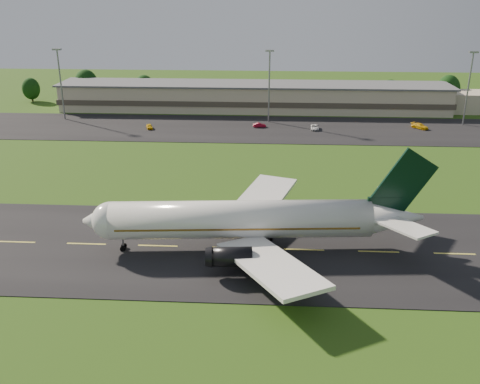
# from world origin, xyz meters

# --- Properties ---
(ground) EXTENTS (360.00, 360.00, 0.00)m
(ground) POSITION_xyz_m (0.00, 0.00, 0.00)
(ground) COLOR #244812
(ground) RESTS_ON ground
(taxiway) EXTENTS (220.00, 30.00, 0.10)m
(taxiway) POSITION_xyz_m (0.00, 0.00, 0.05)
(taxiway) COLOR black
(taxiway) RESTS_ON ground
(apron) EXTENTS (260.00, 30.00, 0.10)m
(apron) POSITION_xyz_m (0.00, 72.00, 0.05)
(apron) COLOR black
(apron) RESTS_ON ground
(airliner) EXTENTS (51.28, 42.04, 15.57)m
(airliner) POSITION_xyz_m (2.42, 0.07, 4.66)
(airliner) COLOR white
(airliner) RESTS_ON ground
(terminal) EXTENTS (145.00, 16.00, 8.40)m
(terminal) POSITION_xyz_m (6.40, 96.18, 3.99)
(terminal) COLOR #BBAA8F
(terminal) RESTS_ON ground
(light_mast_west) EXTENTS (2.40, 1.20, 20.35)m
(light_mast_west) POSITION_xyz_m (-55.00, 80.00, 12.74)
(light_mast_west) COLOR gray
(light_mast_west) RESTS_ON ground
(light_mast_centre) EXTENTS (2.40, 1.20, 20.35)m
(light_mast_centre) POSITION_xyz_m (5.00, 80.00, 12.74)
(light_mast_centre) COLOR gray
(light_mast_centre) RESTS_ON ground
(light_mast_east) EXTENTS (2.40, 1.20, 20.35)m
(light_mast_east) POSITION_xyz_m (60.00, 80.00, 12.74)
(light_mast_east) COLOR gray
(light_mast_east) RESTS_ON ground
(tree_line) EXTENTS (199.66, 8.71, 10.74)m
(tree_line) POSITION_xyz_m (32.29, 105.60, 5.22)
(tree_line) COLOR black
(tree_line) RESTS_ON ground
(service_vehicle_a) EXTENTS (2.65, 3.96, 1.25)m
(service_vehicle_a) POSITION_xyz_m (-27.58, 70.02, 0.73)
(service_vehicle_a) COLOR gold
(service_vehicle_a) RESTS_ON apron
(service_vehicle_b) EXTENTS (3.69, 1.74, 1.17)m
(service_vehicle_b) POSITION_xyz_m (2.57, 73.49, 0.68)
(service_vehicle_b) COLOR maroon
(service_vehicle_b) RESTS_ON apron
(service_vehicle_c) EXTENTS (2.27, 4.60, 1.25)m
(service_vehicle_c) POSITION_xyz_m (17.70, 71.84, 0.73)
(service_vehicle_c) COLOR white
(service_vehicle_c) RESTS_ON apron
(service_vehicle_d) EXTENTS (4.70, 5.03, 1.42)m
(service_vehicle_d) POSITION_xyz_m (46.61, 74.42, 0.81)
(service_vehicle_d) COLOR #E8AF0D
(service_vehicle_d) RESTS_ON apron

